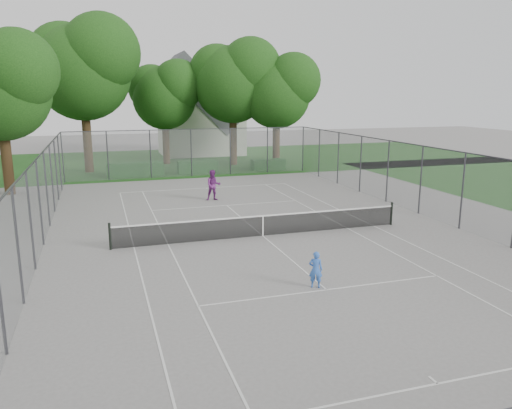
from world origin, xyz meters
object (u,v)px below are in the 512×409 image
object	(u,v)px
tennis_net	(263,225)
house	(200,114)
girl_player	(316,269)
woman_player	(213,185)

from	to	relation	value
tennis_net	house	size ratio (longest dim) A/B	1.29
tennis_net	girl_player	size ratio (longest dim) A/B	10.70
tennis_net	house	world-z (taller)	house
tennis_net	woman_player	bearing A→B (deg)	92.70
girl_player	tennis_net	bearing A→B (deg)	-69.16
tennis_net	woman_player	world-z (taller)	woman_player
tennis_net	girl_player	world-z (taller)	girl_player
girl_player	woman_player	distance (m)	14.09
woman_player	girl_player	bearing A→B (deg)	-84.61
house	girl_player	world-z (taller)	house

